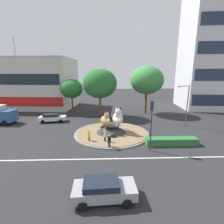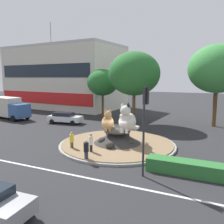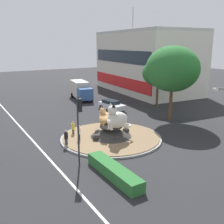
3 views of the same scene
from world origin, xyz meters
name	(u,v)px [view 2 (image 2 of 3)]	position (x,y,z in m)	size (l,w,h in m)	color
ground_plane	(117,145)	(0.00, 0.00, 0.00)	(160.00, 160.00, 0.00)	#28282B
lane_centreline	(73,175)	(0.00, -7.33, 0.00)	(112.00, 0.20, 0.01)	silver
roundabout_island	(117,140)	(-0.01, 0.00, 0.45)	(10.72, 10.72, 1.41)	gray
cat_statue_calico	(108,122)	(-0.87, -0.22, 2.17)	(1.81, 2.26, 2.07)	tan
cat_statue_white	(127,121)	(0.93, 0.07, 2.40)	(1.74, 2.80, 2.70)	silver
traffic_light_mast	(145,116)	(4.19, -5.52, 3.92)	(0.35, 0.46, 5.67)	#2D2D33
shophouse_block	(65,77)	(-21.30, 21.69, 6.24)	(24.62, 14.59, 16.87)	beige
clipped_hedge_strip	(195,169)	(7.22, -4.17, 0.45)	(6.24, 1.20, 0.90)	#2D7033
broadleaf_tree_behind_island	(217,69)	(8.04, 12.87, 7.29)	(7.12, 7.12, 10.34)	brown
second_tree_near_tower	(134,74)	(-1.99, 10.42, 6.73)	(6.85, 6.85, 9.65)	brown
third_tree_left	(103,82)	(-8.32, 13.67, 5.45)	(4.89, 4.89, 7.54)	brown
pedestrian_black_shirt	(86,150)	(-0.43, -4.91, 0.89)	(0.39, 0.39, 1.71)	#33384C
pedestrian_white_shirt	(91,143)	(-0.92, -3.30, 0.96)	(0.32, 0.32, 1.78)	black
pedestrian_yellow_shirt	(72,141)	(-2.94, -3.07, 0.86)	(0.35, 0.35, 1.64)	brown
sedan_on_far_lane	(65,118)	(-10.62, 6.59, 0.80)	(4.87, 2.44, 1.52)	silver
delivery_box_truck	(8,107)	(-20.60, 6.13, 1.71)	(7.53, 3.51, 3.23)	#335693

